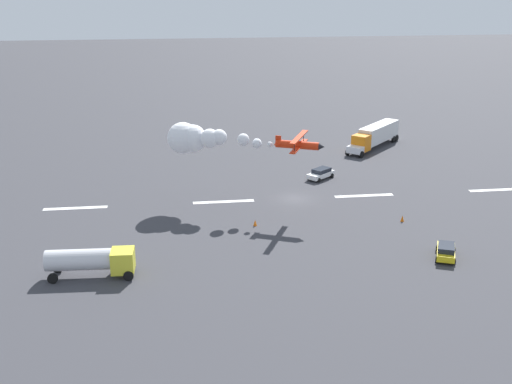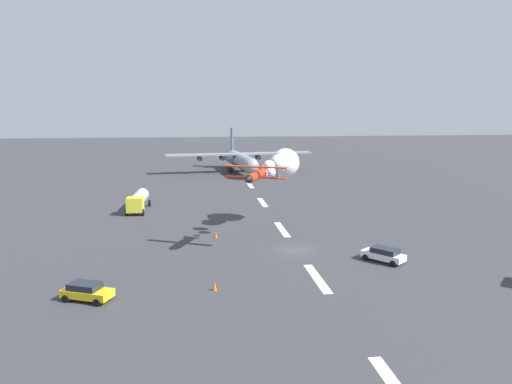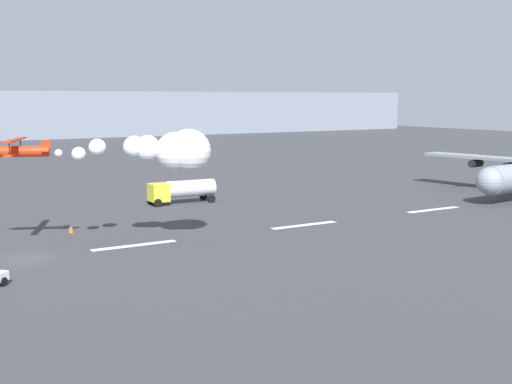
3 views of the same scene
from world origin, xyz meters
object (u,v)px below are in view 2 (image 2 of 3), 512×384
at_px(fuel_tanker_truck, 138,200).
at_px(traffic_cone_near, 215,286).
at_px(stunt_biplane_red, 282,164).
at_px(traffic_cone_far, 216,235).
at_px(airport_staff_sedan, 87,291).
at_px(cargo_transport_plane, 241,160).
at_px(followme_car_yellow, 384,254).

height_order(fuel_tanker_truck, traffic_cone_near, fuel_tanker_truck).
distance_m(stunt_biplane_red, fuel_tanker_truck, 24.80).
xyz_separation_m(stunt_biplane_red, traffic_cone_far, (-6.04, 9.46, -8.09)).
height_order(stunt_biplane_red, fuel_tanker_truck, stunt_biplane_red).
relative_size(fuel_tanker_truck, airport_staff_sedan, 1.87).
xyz_separation_m(cargo_transport_plane, stunt_biplane_red, (-54.73, -0.60, 5.24)).
relative_size(cargo_transport_plane, stunt_biplane_red, 1.95).
relative_size(cargo_transport_plane, fuel_tanker_truck, 4.29).
distance_m(cargo_transport_plane, followme_car_yellow, 73.11).
xyz_separation_m(followme_car_yellow, airport_staff_sedan, (-6.84, 28.84, -0.00)).
height_order(followme_car_yellow, traffic_cone_near, followme_car_yellow).
relative_size(airport_staff_sedan, traffic_cone_near, 6.14).
relative_size(traffic_cone_near, traffic_cone_far, 1.00).
xyz_separation_m(cargo_transport_plane, fuel_tanker_truck, (-43.15, 20.27, -1.49)).
height_order(fuel_tanker_truck, followme_car_yellow, fuel_tanker_truck).
height_order(cargo_transport_plane, traffic_cone_near, cargo_transport_plane).
xyz_separation_m(fuel_tanker_truck, traffic_cone_far, (-17.62, -11.41, -1.36)).
distance_m(cargo_transport_plane, airport_staff_sedan, 82.09).
bearing_deg(airport_staff_sedan, followme_car_yellow, -76.65).
bearing_deg(fuel_tanker_truck, stunt_biplane_red, -119.03).
distance_m(traffic_cone_near, traffic_cone_far, 17.78).
bearing_deg(traffic_cone_far, fuel_tanker_truck, 32.93).
bearing_deg(stunt_biplane_red, fuel_tanker_truck, 60.97).
relative_size(fuel_tanker_truck, traffic_cone_far, 11.52).
xyz_separation_m(followme_car_yellow, traffic_cone_far, (11.83, 17.16, -0.44)).
bearing_deg(stunt_biplane_red, followme_car_yellow, -156.67).
distance_m(cargo_transport_plane, traffic_cone_far, 61.48).
xyz_separation_m(stunt_biplane_red, airport_staff_sedan, (-24.71, 21.14, -7.66)).
bearing_deg(fuel_tanker_truck, traffic_cone_far, -147.07).
xyz_separation_m(cargo_transport_plane, traffic_cone_near, (-78.53, 9.74, -2.85)).
relative_size(stunt_biplane_red, fuel_tanker_truck, 2.19).
height_order(cargo_transport_plane, traffic_cone_far, cargo_transport_plane).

